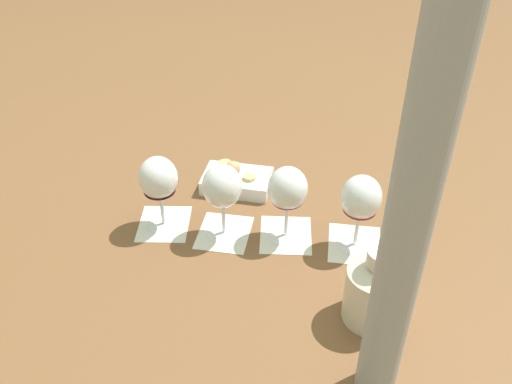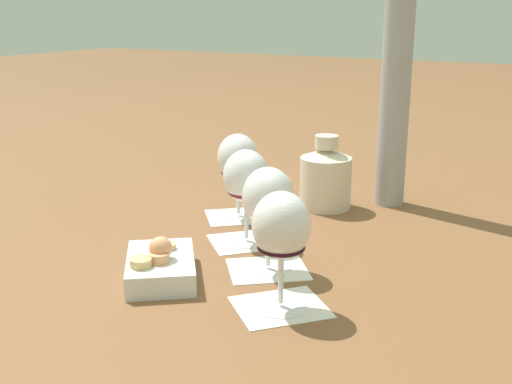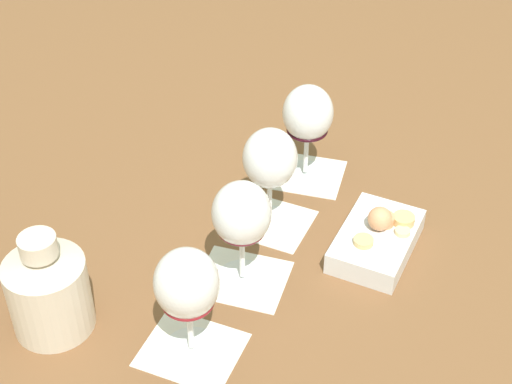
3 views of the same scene
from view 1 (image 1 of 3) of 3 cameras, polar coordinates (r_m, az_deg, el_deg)
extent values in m
plane|color=brown|center=(1.09, -0.02, -4.44)|extent=(8.00, 8.00, 0.00)
cube|color=silver|center=(1.08, 10.34, -5.41)|extent=(0.15, 0.15, 0.00)
cube|color=silver|center=(1.09, 3.15, -4.51)|extent=(0.15, 0.15, 0.00)
cube|color=silver|center=(1.09, -3.36, -4.27)|extent=(0.15, 0.15, 0.00)
cube|color=silver|center=(1.13, -9.65, -3.29)|extent=(0.15, 0.15, 0.00)
cylinder|color=white|center=(1.08, 10.36, -5.27)|extent=(0.07, 0.07, 0.01)
cylinder|color=white|center=(1.06, 10.58, -3.72)|extent=(0.01, 0.01, 0.07)
ellipsoid|color=white|center=(1.01, 11.02, -0.55)|extent=(0.08, 0.08, 0.09)
ellipsoid|color=maroon|center=(1.03, 10.85, -1.83)|extent=(0.06, 0.06, 0.02)
cylinder|color=white|center=(1.09, 3.15, -4.36)|extent=(0.07, 0.07, 0.01)
cylinder|color=white|center=(1.06, 3.22, -2.81)|extent=(0.01, 0.01, 0.07)
ellipsoid|color=white|center=(1.02, 3.36, 0.38)|extent=(0.08, 0.08, 0.09)
ellipsoid|color=maroon|center=(1.03, 3.31, -0.74)|extent=(0.06, 0.06, 0.03)
cylinder|color=white|center=(1.09, -3.37, -4.12)|extent=(0.07, 0.07, 0.01)
cylinder|color=white|center=(1.07, -3.44, -2.57)|extent=(0.01, 0.01, 0.07)
ellipsoid|color=white|center=(1.02, -3.58, 0.62)|extent=(0.08, 0.08, 0.09)
ellipsoid|color=#4B1323|center=(1.04, -3.54, -0.34)|extent=(0.06, 0.06, 0.03)
cylinder|color=white|center=(1.13, -9.67, -3.15)|extent=(0.07, 0.07, 0.01)
cylinder|color=white|center=(1.10, -9.87, -1.62)|extent=(0.01, 0.01, 0.07)
ellipsoid|color=white|center=(1.06, -10.26, 1.48)|extent=(0.08, 0.08, 0.09)
ellipsoid|color=black|center=(1.08, -10.09, 0.15)|extent=(0.06, 0.06, 0.02)
cylinder|color=beige|center=(0.92, 12.37, -10.51)|extent=(0.10, 0.10, 0.10)
cone|color=beige|center=(0.88, 12.87, -7.82)|extent=(0.10, 0.10, 0.02)
cylinder|color=beige|center=(0.87, 13.06, -6.78)|extent=(0.05, 0.05, 0.03)
cube|color=silver|center=(1.21, -2.00, 1.15)|extent=(0.18, 0.17, 0.03)
cylinder|color=tan|center=(1.20, -2.98, 2.23)|extent=(0.03, 0.03, 0.01)
cylinder|color=#DBB775|center=(1.18, -0.67, 1.54)|extent=(0.03, 0.03, 0.01)
cylinder|color=#DBB775|center=(1.22, -3.28, 2.89)|extent=(0.03, 0.03, 0.01)
sphere|color=tan|center=(1.19, -2.46, 2.48)|extent=(0.03, 0.03, 0.03)
cylinder|color=beige|center=(1.22, -2.20, 2.82)|extent=(0.02, 0.02, 0.01)
cylinder|color=#99999E|center=(0.60, 17.22, 4.04)|extent=(0.06, 0.06, 0.81)
camera|label=2|loc=(1.50, -39.03, 15.86)|focal=45.00mm
camera|label=3|loc=(1.29, 44.08, 29.46)|focal=55.00mm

